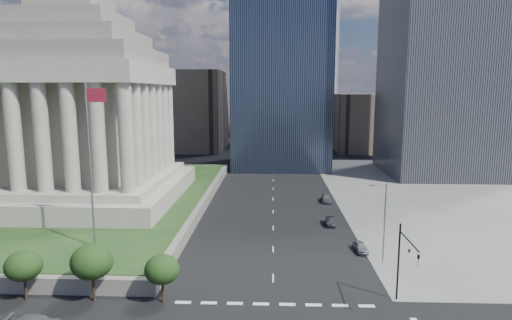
{
  "coord_description": "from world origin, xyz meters",
  "views": [
    {
      "loc": [
        -0.11,
        -25.56,
        20.82
      ],
      "look_at": [
        -2.09,
        23.77,
        12.91
      ],
      "focal_mm": 30.0,
      "sensor_mm": 36.0,
      "label": 1
    }
  ],
  "objects_px": {
    "traffic_signal_ne": "(405,257)",
    "parked_sedan_mid": "(330,221)",
    "flagpole": "(91,157)",
    "parked_sedan_near": "(360,247)",
    "street_lamp_north": "(383,218)",
    "parked_sedan_far": "(326,198)",
    "war_memorial": "(77,88)"
  },
  "relations": [
    {
      "from": "war_memorial",
      "to": "parked_sedan_mid",
      "type": "relative_size",
      "value": 10.4
    },
    {
      "from": "parked_sedan_near",
      "to": "parked_sedan_mid",
      "type": "relative_size",
      "value": 0.97
    },
    {
      "from": "street_lamp_north",
      "to": "parked_sedan_near",
      "type": "relative_size",
      "value": 2.75
    },
    {
      "from": "parked_sedan_near",
      "to": "parked_sedan_far",
      "type": "xyz_separation_m",
      "value": [
        -1.33,
        25.53,
        0.15
      ]
    },
    {
      "from": "parked_sedan_near",
      "to": "parked_sedan_far",
      "type": "bearing_deg",
      "value": 88.34
    },
    {
      "from": "traffic_signal_ne",
      "to": "parked_sedan_far",
      "type": "height_order",
      "value": "traffic_signal_ne"
    },
    {
      "from": "flagpole",
      "to": "parked_sedan_near",
      "type": "xyz_separation_m",
      "value": [
        33.33,
        4.67,
        -12.49
      ]
    },
    {
      "from": "parked_sedan_near",
      "to": "war_memorial",
      "type": "bearing_deg",
      "value": 152.34
    },
    {
      "from": "flagpole",
      "to": "war_memorial",
      "type": "bearing_deg",
      "value": 116.89
    },
    {
      "from": "flagpole",
      "to": "street_lamp_north",
      "type": "relative_size",
      "value": 2.0
    },
    {
      "from": "traffic_signal_ne",
      "to": "parked_sedan_far",
      "type": "xyz_separation_m",
      "value": [
        -2.33,
        40.51,
        -4.48
      ]
    },
    {
      "from": "street_lamp_north",
      "to": "war_memorial",
      "type": "bearing_deg",
      "value": 154.08
    },
    {
      "from": "traffic_signal_ne",
      "to": "parked_sedan_mid",
      "type": "relative_size",
      "value": 2.13
    },
    {
      "from": "parked_sedan_near",
      "to": "parked_sedan_mid",
      "type": "bearing_deg",
      "value": 98.07
    },
    {
      "from": "traffic_signal_ne",
      "to": "parked_sedan_near",
      "type": "distance_m",
      "value": 15.71
    },
    {
      "from": "traffic_signal_ne",
      "to": "parked_sedan_mid",
      "type": "bearing_deg",
      "value": 97.65
    },
    {
      "from": "traffic_signal_ne",
      "to": "street_lamp_north",
      "type": "xyz_separation_m",
      "value": [
        0.83,
        11.3,
        0.41
      ]
    },
    {
      "from": "flagpole",
      "to": "street_lamp_north",
      "type": "xyz_separation_m",
      "value": [
        35.16,
        1.0,
        -7.45
      ]
    },
    {
      "from": "parked_sedan_mid",
      "to": "parked_sedan_far",
      "type": "height_order",
      "value": "parked_sedan_far"
    },
    {
      "from": "flagpole",
      "to": "parked_sedan_near",
      "type": "distance_m",
      "value": 35.9
    },
    {
      "from": "flagpole",
      "to": "parked_sedan_mid",
      "type": "xyz_separation_m",
      "value": [
        30.83,
        15.75,
        -12.5
      ]
    },
    {
      "from": "war_memorial",
      "to": "traffic_signal_ne",
      "type": "relative_size",
      "value": 4.88
    },
    {
      "from": "parked_sedan_mid",
      "to": "parked_sedan_near",
      "type": "bearing_deg",
      "value": -74.18
    },
    {
      "from": "traffic_signal_ne",
      "to": "street_lamp_north",
      "type": "height_order",
      "value": "street_lamp_north"
    },
    {
      "from": "street_lamp_north",
      "to": "parked_sedan_mid",
      "type": "xyz_separation_m",
      "value": [
        -4.33,
        14.75,
        -5.04
      ]
    },
    {
      "from": "war_memorial",
      "to": "parked_sedan_near",
      "type": "bearing_deg",
      "value": -23.02
    },
    {
      "from": "flagpole",
      "to": "parked_sedan_far",
      "type": "distance_m",
      "value": 45.7
    },
    {
      "from": "parked_sedan_near",
      "to": "parked_sedan_far",
      "type": "distance_m",
      "value": 25.57
    },
    {
      "from": "war_memorial",
      "to": "flagpole",
      "type": "relative_size",
      "value": 1.95
    },
    {
      "from": "flagpole",
      "to": "parked_sedan_near",
      "type": "relative_size",
      "value": 5.49
    },
    {
      "from": "war_memorial",
      "to": "parked_sedan_mid",
      "type": "distance_m",
      "value": 48.47
    },
    {
      "from": "street_lamp_north",
      "to": "parked_sedan_mid",
      "type": "height_order",
      "value": "street_lamp_north"
    }
  ]
}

